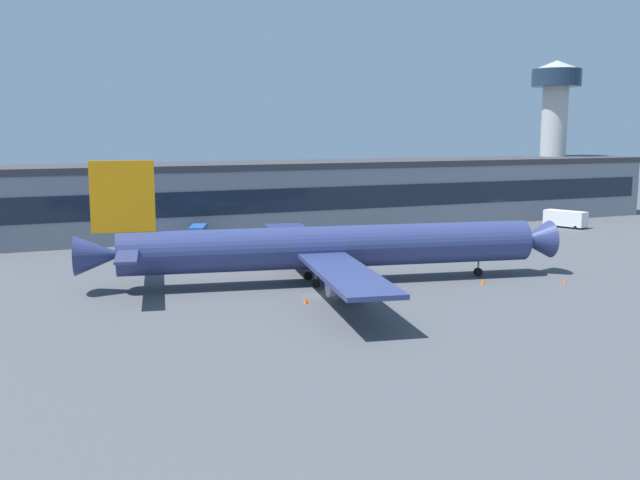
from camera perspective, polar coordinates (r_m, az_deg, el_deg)
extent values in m
plane|color=#4C4F54|center=(85.63, -0.18, -4.42)|extent=(600.00, 600.00, 0.00)
cube|color=gray|center=(136.92, -9.23, 2.99)|extent=(199.30, 17.59, 12.11)
cube|color=#38383D|center=(136.43, -9.29, 5.77)|extent=(203.29, 17.94, 1.20)
cube|color=#192333|center=(128.33, -8.29, 2.90)|extent=(195.32, 0.16, 4.36)
cylinder|color=navy|center=(91.81, 0.97, -0.54)|extent=(53.32, 14.89, 5.34)
cone|color=navy|center=(102.08, 16.57, 0.03)|extent=(5.64, 5.85, 5.07)
cone|color=navy|center=(89.63, -17.03, -1.15)|extent=(6.64, 5.79, 4.80)
cube|color=orange|center=(88.56, -15.38, 3.33)|extent=(7.44, 1.84, 8.54)
cube|color=navy|center=(95.09, -14.76, -0.02)|extent=(4.10, 9.88, 0.30)
cube|color=navy|center=(83.51, -15.05, -1.22)|extent=(4.10, 9.88, 0.30)
cube|color=navy|center=(105.64, -1.94, 0.38)|extent=(10.24, 24.64, 0.50)
cube|color=navy|center=(77.45, 2.06, -2.69)|extent=(10.24, 24.64, 0.50)
cylinder|color=#99999E|center=(102.64, -1.01, -0.92)|extent=(4.86, 3.68, 2.93)
cylinder|color=#99999E|center=(81.48, 2.10, -3.45)|extent=(4.86, 3.68, 2.93)
cylinder|color=black|center=(99.17, 12.42, -2.48)|extent=(1.17, 0.69, 1.10)
cylinder|color=slate|center=(98.93, 12.44, -1.75)|extent=(0.24, 0.24, 2.02)
cylinder|color=black|center=(94.30, -0.95, -2.85)|extent=(1.17, 0.69, 1.10)
cylinder|color=slate|center=(94.05, -0.95, -2.08)|extent=(0.24, 0.24, 2.02)
cylinder|color=black|center=(89.70, -0.33, -3.45)|extent=(1.17, 0.69, 1.10)
cylinder|color=slate|center=(89.43, -0.33, -2.65)|extent=(0.24, 0.24, 2.02)
cylinder|color=#B7B7B2|center=(179.62, 17.97, 6.78)|extent=(5.93, 5.93, 29.42)
cylinder|color=#1E2D42|center=(179.95, 18.23, 12.10)|extent=(11.27, 11.27, 4.00)
cone|color=#A5A5A5|center=(180.18, 18.27, 13.05)|extent=(10.14, 10.14, 2.00)
cube|color=#2651A5|center=(122.74, -9.63, 0.39)|extent=(4.41, 6.46, 3.20)
cube|color=black|center=(121.03, -9.75, 0.58)|extent=(2.82, 2.76, 0.80)
cylinder|color=black|center=(120.78, -9.24, -0.50)|extent=(0.53, 0.76, 0.70)
cylinder|color=black|center=(121.08, -10.25, -0.50)|extent=(0.53, 0.76, 0.70)
cylinder|color=black|center=(124.89, -8.99, -0.19)|extent=(0.53, 0.76, 0.70)
cylinder|color=black|center=(125.18, -9.97, -0.20)|extent=(0.53, 0.76, 0.70)
cube|color=gray|center=(132.68, 6.21, 0.69)|extent=(4.31, 5.44, 1.40)
cube|color=black|center=(133.94, 6.16, 0.89)|extent=(2.86, 2.50, 0.35)
cylinder|color=black|center=(134.32, 5.64, 0.50)|extent=(0.56, 0.76, 0.70)
cylinder|color=black|center=(134.55, 6.64, 0.49)|extent=(0.56, 0.76, 0.70)
cylinder|color=black|center=(131.01, 5.77, 0.29)|extent=(0.56, 0.76, 0.70)
cylinder|color=black|center=(131.24, 6.79, 0.28)|extent=(0.56, 0.76, 0.70)
cube|color=white|center=(153.16, 18.86, 1.65)|extent=(5.48, 8.85, 3.00)
cube|color=black|center=(152.02, 19.64, 1.78)|extent=(3.42, 3.64, 0.75)
cylinder|color=black|center=(153.10, 20.03, 1.02)|extent=(0.52, 0.76, 0.70)
cylinder|color=black|center=(150.87, 19.59, 0.93)|extent=(0.52, 0.76, 0.70)
cylinder|color=black|center=(155.83, 18.11, 1.24)|extent=(0.52, 0.76, 0.70)
cylinder|color=black|center=(153.65, 17.65, 1.16)|extent=(0.52, 0.76, 0.70)
cone|color=#F2590C|center=(93.92, 12.78, -3.24)|extent=(0.57, 0.57, 0.71)
cone|color=#F2590C|center=(81.56, -1.13, -4.82)|extent=(0.59, 0.59, 0.73)
cone|color=#F2590C|center=(97.30, 18.82, -3.12)|extent=(0.45, 0.45, 0.56)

